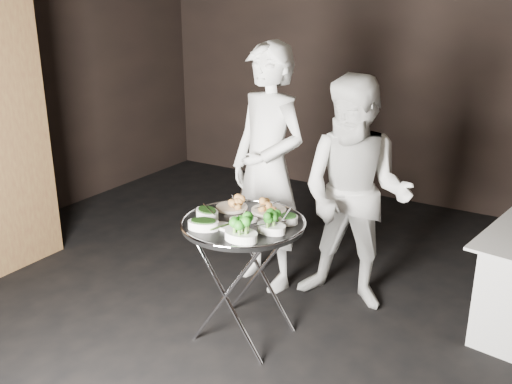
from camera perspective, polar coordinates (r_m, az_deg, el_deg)
The scene contains 16 objects.
floor at distance 3.54m, azimuth -3.39°, elevation -18.05°, with size 6.00×7.00×0.05m, color black.
wall_back at distance 6.08m, azimuth 16.11°, elevation 12.68°, with size 6.00×0.05×3.00m, color black.
tray_stand at distance 3.64m, azimuth -1.25°, elevation -8.28°, with size 0.53×0.45×0.78m.
serving_tray at distance 3.49m, azimuth -1.29°, elevation -3.14°, with size 0.77×0.77×0.04m.
potato_plate_a at distance 3.68m, azimuth -2.45°, elevation -1.20°, with size 0.20×0.20×0.07m.
potato_plate_b at distance 3.62m, azimuth 1.28°, elevation -1.48°, with size 0.22×0.22×0.08m.
greens_bowl at distance 3.46m, azimuth 3.24°, elevation -2.62°, with size 0.12×0.12×0.07m.
asparagus_plate_a at distance 3.49m, azimuth -1.25°, elevation -2.68°, with size 0.20×0.17×0.04m.
asparagus_plate_b at distance 3.38m, azimuth -2.98°, elevation -3.42°, with size 0.19×0.14×0.03m.
spinach_bowl_a at distance 3.54m, azimuth -4.91°, elevation -2.05°, with size 0.21×0.18×0.08m.
spinach_bowl_b at distance 3.38m, azimuth -5.28°, elevation -3.15°, with size 0.22×0.18×0.08m.
broccoli_bowl_a at distance 3.33m, azimuth 1.54°, elevation -3.46°, with size 0.19×0.14×0.08m.
broccoli_bowl_b at distance 3.22m, azimuth -1.50°, elevation -4.21°, with size 0.20×0.15×0.08m.
serving_utensils at distance 3.51m, azimuth -0.47°, elevation -1.87°, with size 0.59×0.44×0.01m.
waiter_left at distance 4.15m, azimuth 1.20°, elevation 2.32°, with size 0.66×0.44×1.82m, color silver.
waiter_right at distance 3.94m, azimuth 9.88°, elevation -0.33°, with size 0.79×0.62×1.63m, color silver.
Camera 1 is at (1.64, -2.29, 2.12)m, focal length 40.00 mm.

